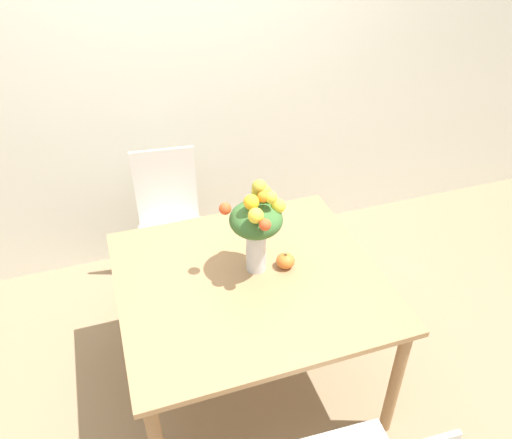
% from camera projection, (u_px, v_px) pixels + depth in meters
% --- Properties ---
extents(ground_plane, '(12.00, 12.00, 0.00)m').
position_uv_depth(ground_plane, '(250.00, 377.00, 2.89)').
color(ground_plane, '#8E7556').
extents(wall_back, '(8.00, 0.06, 2.70)m').
position_uv_depth(wall_back, '(182.00, 72.00, 3.18)').
color(wall_back, silver).
rests_on(wall_back, ground_plane).
extents(dining_table, '(1.27, 1.17, 0.77)m').
position_uv_depth(dining_table, '(249.00, 291.00, 2.50)').
color(dining_table, '#9E754C').
rests_on(dining_table, ground_plane).
extents(flower_vase, '(0.31, 0.30, 0.48)m').
position_uv_depth(flower_vase, '(257.00, 223.00, 2.34)').
color(flower_vase, silver).
rests_on(flower_vase, dining_table).
extents(pumpkin, '(0.09, 0.09, 0.09)m').
position_uv_depth(pumpkin, '(285.00, 261.00, 2.49)').
color(pumpkin, orange).
rests_on(pumpkin, dining_table).
extents(dining_chair_near_window, '(0.46, 0.46, 0.99)m').
position_uv_depth(dining_chair_near_window, '(171.00, 225.00, 3.27)').
color(dining_chair_near_window, white).
rests_on(dining_chair_near_window, ground_plane).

